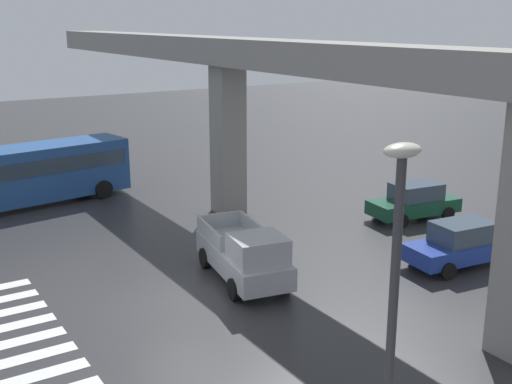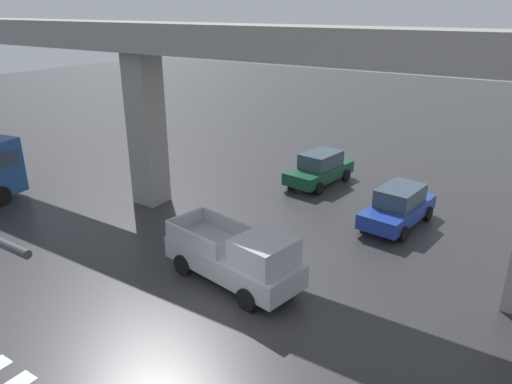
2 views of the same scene
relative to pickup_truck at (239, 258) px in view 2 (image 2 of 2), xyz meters
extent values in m
plane|color=#2D2D30|center=(0.25, -2.84, -0.99)|extent=(120.00, 120.00, 0.00)
cube|color=gray|center=(0.25, 3.82, 6.71)|extent=(59.27, 2.29, 1.20)
cube|color=gray|center=(-7.90, 3.82, 2.56)|extent=(1.30, 1.30, 7.10)
cube|color=#A8AAAF|center=(-0.30, 0.05, -0.21)|extent=(5.35, 2.75, 0.80)
cube|color=#A8AAAF|center=(1.13, -0.20, 0.64)|extent=(1.97, 2.01, 0.90)
cube|color=#3F5160|center=(1.59, -0.28, 0.64)|extent=(0.39, 1.66, 0.77)
cube|color=#A8AAAF|center=(-1.28, 1.11, 0.49)|extent=(2.63, 0.55, 0.60)
cube|color=#A8AAAF|center=(-1.58, -0.61, 0.49)|extent=(2.63, 0.55, 0.60)
cube|color=#A8AAAF|center=(-2.76, 0.48, 0.49)|extent=(0.40, 1.74, 0.60)
cylinder|color=black|center=(1.42, 0.67, -0.61)|extent=(0.80, 0.41, 0.76)
cylinder|color=black|center=(1.11, -1.11, -0.61)|extent=(0.80, 0.41, 0.76)
cylinder|color=black|center=(-1.70, 1.21, -0.61)|extent=(0.80, 0.41, 0.76)
cylinder|color=black|center=(-2.01, -0.57, -0.61)|extent=(0.80, 0.41, 0.76)
cube|color=#2D3D4C|center=(-14.94, 0.82, 0.99)|extent=(2.24, 0.41, 1.49)
cylinder|color=black|center=(-13.50, -0.56, -0.51)|extent=(0.49, 1.00, 0.96)
cube|color=#14472D|center=(-2.20, 10.55, -0.35)|extent=(2.27, 4.48, 0.64)
cube|color=#384756|center=(-2.19, 10.65, 0.35)|extent=(1.76, 2.40, 0.76)
cylinder|color=black|center=(-1.51, 9.12, -0.67)|extent=(0.32, 0.66, 0.64)
cylinder|color=black|center=(-3.22, 9.33, -0.67)|extent=(0.32, 0.66, 0.64)
cylinder|color=black|center=(-1.19, 11.77, -0.67)|extent=(0.32, 0.66, 0.64)
cylinder|color=black|center=(-2.90, 11.98, -0.67)|extent=(0.32, 0.66, 0.64)
cube|color=#1E3899|center=(2.97, 7.71, -0.35)|extent=(2.21, 4.46, 0.64)
cube|color=#384756|center=(2.98, 7.81, 0.35)|extent=(1.73, 2.38, 0.76)
cylinder|color=black|center=(3.69, 6.29, -0.67)|extent=(0.31, 0.66, 0.64)
cylinder|color=black|center=(1.97, 6.47, -0.67)|extent=(0.31, 0.66, 0.64)
cylinder|color=black|center=(3.97, 8.94, -0.67)|extent=(0.31, 0.66, 0.64)
cylinder|color=black|center=(2.26, 9.12, -0.67)|extent=(0.31, 0.66, 0.64)
camera|label=1|loc=(18.20, -11.01, 8.09)|focal=44.85mm
camera|label=2|loc=(8.40, -11.71, 7.94)|focal=33.91mm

